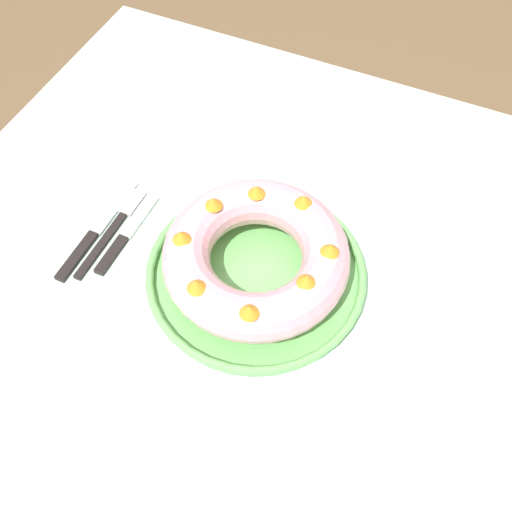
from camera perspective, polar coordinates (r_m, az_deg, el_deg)
ground_plane at (r=1.58m, az=1.17°, el=-17.01°), size 8.00×8.00×0.00m
dining_table at (r=0.97m, az=1.83°, el=-5.47°), size 1.12×0.98×0.77m
serving_dish at (r=0.87m, az=0.00°, el=-1.74°), size 0.32×0.32×0.03m
bundt_cake at (r=0.83m, az=-0.00°, el=0.02°), size 0.26×0.26×0.08m
fork at (r=0.96m, az=-13.27°, el=2.78°), size 0.02×0.18×0.01m
serving_knife at (r=0.95m, az=-15.27°, el=1.94°), size 0.02×0.21×0.01m
cake_knife at (r=0.94m, az=-12.53°, el=1.63°), size 0.02×0.16×0.01m
napkin at (r=0.85m, az=16.77°, el=-9.50°), size 0.20×0.16×0.00m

